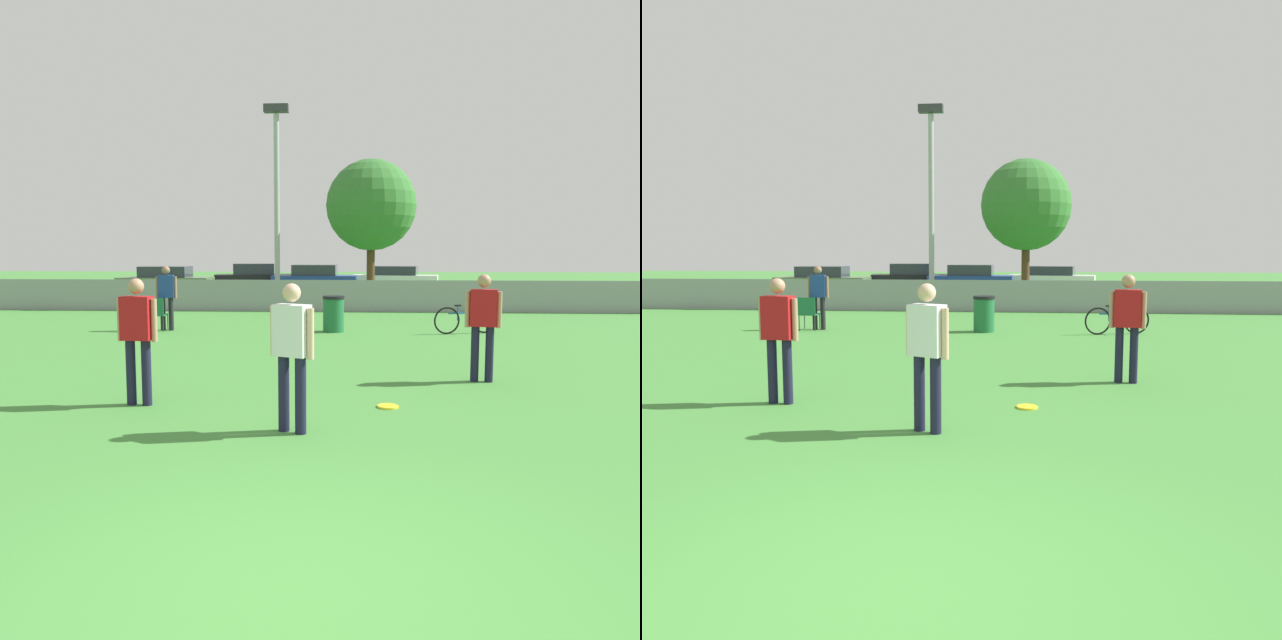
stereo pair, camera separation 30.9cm
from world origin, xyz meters
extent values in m
plane|color=#428438|center=(0.00, 0.00, 0.00)|extent=(120.00, 120.00, 0.00)
cube|color=gray|center=(0.00, 18.00, 0.55)|extent=(27.85, 0.03, 1.10)
cylinder|color=#9E9EA3|center=(-2.63, 19.61, 3.53)|extent=(0.20, 0.20, 7.06)
cube|color=#333338|center=(-2.63, 19.61, 7.26)|extent=(0.90, 0.36, 0.28)
cylinder|color=#4C331E|center=(0.87, 21.20, 1.28)|extent=(0.32, 0.32, 2.56)
sphere|color=#33702D|center=(0.87, 21.20, 3.89)|extent=(3.54, 3.54, 3.54)
cylinder|color=#191933|center=(-2.68, 4.61, 0.45)|extent=(0.13, 0.13, 0.90)
cylinder|color=#191933|center=(-2.46, 4.59, 0.45)|extent=(0.13, 0.13, 0.90)
cube|color=#B21419|center=(-2.57, 4.60, 1.19)|extent=(0.43, 0.27, 0.59)
sphere|color=tan|center=(-2.57, 4.60, 1.62)|extent=(0.21, 0.21, 0.21)
cylinder|color=tan|center=(-2.82, 4.63, 1.17)|extent=(0.08, 0.08, 0.58)
cylinder|color=tan|center=(-2.33, 4.57, 1.17)|extent=(0.08, 0.08, 0.58)
cylinder|color=#191933|center=(2.29, 6.46, 0.45)|extent=(0.13, 0.13, 0.90)
cylinder|color=#191933|center=(2.51, 6.43, 0.45)|extent=(0.13, 0.13, 0.90)
cube|color=#B21419|center=(2.40, 6.44, 1.19)|extent=(0.44, 0.28, 0.59)
sphere|color=tan|center=(2.40, 6.44, 1.62)|extent=(0.21, 0.21, 0.21)
cylinder|color=tan|center=(2.15, 6.48, 1.17)|extent=(0.08, 0.08, 0.58)
cylinder|color=tan|center=(2.64, 6.40, 1.17)|extent=(0.08, 0.08, 0.58)
cylinder|color=#191933|center=(-0.45, 3.49, 0.45)|extent=(0.13, 0.13, 0.90)
cylinder|color=#191933|center=(-0.25, 3.39, 0.45)|extent=(0.13, 0.13, 0.90)
cube|color=silver|center=(-0.35, 3.44, 1.19)|extent=(0.47, 0.37, 0.59)
sphere|color=#D8AD8C|center=(-0.35, 3.44, 1.62)|extent=(0.21, 0.21, 0.21)
cylinder|color=#D8AD8C|center=(-0.57, 3.54, 1.17)|extent=(0.08, 0.08, 0.58)
cylinder|color=#D8AD8C|center=(-0.13, 3.33, 1.17)|extent=(0.08, 0.08, 0.58)
cylinder|color=black|center=(-4.56, 12.59, 0.44)|extent=(0.13, 0.13, 0.87)
cylinder|color=black|center=(-4.77, 12.56, 0.44)|extent=(0.13, 0.13, 0.87)
cube|color=navy|center=(-4.66, 12.57, 1.17)|extent=(0.42, 0.27, 0.59)
sphere|color=#8C664C|center=(-4.66, 12.57, 1.60)|extent=(0.21, 0.21, 0.21)
cylinder|color=#8C664C|center=(-4.43, 12.60, 1.14)|extent=(0.08, 0.08, 0.58)
cylinder|color=#8C664C|center=(-4.90, 12.54, 1.14)|extent=(0.08, 0.08, 0.58)
cylinder|color=yellow|center=(0.82, 4.67, 0.01)|extent=(0.29, 0.29, 0.03)
torus|color=yellow|center=(0.82, 4.67, 0.01)|extent=(0.29, 0.29, 0.03)
cylinder|color=#333338|center=(-4.69, 12.70, 0.20)|extent=(0.02, 0.02, 0.41)
cylinder|color=#333338|center=(-5.11, 12.69, 0.20)|extent=(0.02, 0.02, 0.41)
cylinder|color=#333338|center=(-4.68, 12.27, 0.20)|extent=(0.02, 0.02, 0.41)
cylinder|color=#333338|center=(-5.10, 12.27, 0.20)|extent=(0.02, 0.02, 0.41)
cube|color=#1E663F|center=(-4.90, 12.48, 0.42)|extent=(0.48, 0.48, 0.03)
cube|color=#1E663F|center=(-4.89, 12.26, 0.66)|extent=(0.47, 0.03, 0.45)
torus|color=black|center=(2.64, 12.24, 0.35)|extent=(0.68, 0.23, 0.69)
torus|color=black|center=(3.64, 12.52, 0.35)|extent=(0.68, 0.23, 0.69)
cylinder|color=#195999|center=(3.14, 12.38, 0.53)|extent=(0.93, 0.29, 0.04)
cylinder|color=#195999|center=(2.92, 12.32, 0.53)|extent=(0.03, 0.03, 0.36)
cylinder|color=#195999|center=(3.56, 12.50, 0.53)|extent=(0.03, 0.03, 0.32)
cube|color=black|center=(2.92, 12.32, 0.72)|extent=(0.17, 0.10, 0.04)
cylinder|color=black|center=(3.56, 12.50, 0.69)|extent=(0.14, 0.43, 0.03)
cylinder|color=#1E6638|center=(-0.24, 12.55, 0.43)|extent=(0.54, 0.54, 0.86)
cylinder|color=black|center=(-0.24, 12.55, 0.90)|extent=(0.57, 0.57, 0.08)
cylinder|color=black|center=(-7.37, 26.11, 0.32)|extent=(0.63, 0.18, 0.63)
cylinder|color=black|center=(-7.37, 24.64, 0.32)|extent=(0.63, 0.18, 0.63)
cylinder|color=black|center=(-10.05, 26.11, 0.32)|extent=(0.63, 0.18, 0.63)
cylinder|color=black|center=(-10.05, 24.64, 0.32)|extent=(0.63, 0.18, 0.63)
cube|color=#59724C|center=(-8.71, 25.37, 0.54)|extent=(4.31, 1.70, 0.68)
cube|color=#2D333D|center=(-8.71, 25.37, 1.13)|extent=(2.24, 1.49, 0.51)
cylinder|color=black|center=(-3.85, 28.80, 0.33)|extent=(0.68, 0.28, 0.66)
cylinder|color=black|center=(-3.62, 27.36, 0.33)|extent=(0.68, 0.28, 0.66)
cylinder|color=black|center=(-6.24, 28.42, 0.33)|extent=(0.68, 0.28, 0.66)
cylinder|color=black|center=(-6.01, 26.98, 0.33)|extent=(0.68, 0.28, 0.66)
cube|color=black|center=(-4.93, 27.89, 0.56)|extent=(4.12, 2.28, 0.73)
cube|color=#2D333D|center=(-4.93, 27.89, 1.20)|extent=(2.24, 1.78, 0.54)
cylinder|color=black|center=(-0.46, 27.92, 0.33)|extent=(0.68, 0.20, 0.67)
cylinder|color=black|center=(-0.51, 26.36, 0.33)|extent=(0.68, 0.20, 0.67)
cylinder|color=black|center=(-3.01, 28.01, 0.33)|extent=(0.68, 0.20, 0.67)
cylinder|color=black|center=(-3.07, 26.45, 0.33)|extent=(0.68, 0.20, 0.67)
cube|color=navy|center=(-1.76, 27.19, 0.56)|extent=(4.18, 1.92, 0.70)
cube|color=#2D333D|center=(-1.76, 27.19, 1.17)|extent=(2.20, 1.64, 0.52)
cylinder|color=black|center=(3.78, 30.03, 0.33)|extent=(0.68, 0.29, 0.65)
cylinder|color=black|center=(3.54, 28.58, 0.33)|extent=(0.68, 0.29, 0.65)
cylinder|color=black|center=(1.03, 30.49, 0.33)|extent=(0.68, 0.29, 0.65)
cylinder|color=black|center=(0.78, 29.04, 0.33)|extent=(0.68, 0.29, 0.65)
cube|color=white|center=(2.28, 29.54, 0.53)|extent=(4.72, 2.41, 0.63)
cube|color=#2D333D|center=(2.28, 29.54, 1.08)|extent=(2.55, 1.85, 0.47)
camera|label=1|loc=(0.41, -3.58, 2.09)|focal=35.00mm
camera|label=2|loc=(0.72, -3.56, 2.09)|focal=35.00mm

